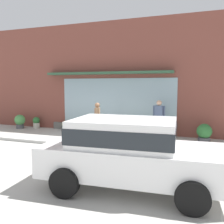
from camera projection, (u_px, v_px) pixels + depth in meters
ground_plane at (80, 145)px, 9.56m from camera, size 60.00×60.00×0.00m
curb_strip at (78, 145)px, 9.37m from camera, size 14.00×0.24×0.12m
storefront at (109, 79)px, 12.25m from camera, size 14.00×0.81×5.45m
fire_hydrant at (110, 131)px, 10.19m from camera, size 0.39×0.35×0.85m
pedestrian_with_handbag at (98, 118)px, 10.59m from camera, size 0.26×0.64×1.60m
pedestrian_passerby at (159, 116)px, 10.49m from camera, size 0.52×0.23×1.71m
parked_car_white at (129, 149)px, 5.53m from camera, size 4.19×2.14×1.58m
potted_plant_window_right at (65, 126)px, 12.85m from camera, size 0.37×0.37×0.49m
potted_plant_window_left at (204, 133)px, 10.14m from camera, size 0.62×0.62×0.76m
potted_plant_corner_tall at (20, 121)px, 13.32m from camera, size 0.57×0.57×0.75m
potted_plant_by_entrance at (95, 126)px, 12.04m from camera, size 0.46×0.46×0.61m
potted_plant_trailing_edge at (36, 122)px, 13.41m from camera, size 0.38×0.38×0.62m
potted_plant_doorstep at (136, 128)px, 11.40m from camera, size 0.39×0.39×0.65m
potted_plant_window_center at (170, 127)px, 11.06m from camera, size 0.57×0.57×0.81m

